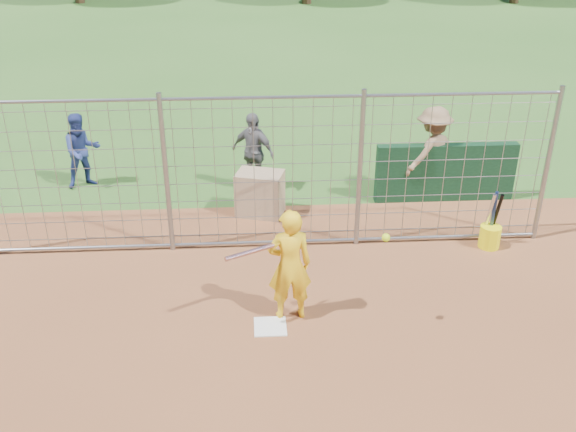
{
  "coord_description": "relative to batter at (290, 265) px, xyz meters",
  "views": [
    {
      "loc": [
        -0.2,
        -7.16,
        5.16
      ],
      "look_at": [
        0.3,
        0.8,
        1.15
      ],
      "focal_mm": 40.0,
      "sensor_mm": 36.0,
      "label": 1
    }
  ],
  "objects": [
    {
      "name": "batter",
      "position": [
        0.0,
        0.0,
        0.0
      ],
      "size": [
        0.62,
        0.44,
        1.61
      ],
      "primitive_type": "imported",
      "rotation": [
        0.0,
        0.0,
        3.24
      ],
      "color": "yellow",
      "rests_on": "ground"
    },
    {
      "name": "equipment_in_play",
      "position": [
        -0.05,
        -0.23,
        0.4
      ],
      "size": [
        2.04,
        0.54,
        0.36
      ],
      "color": "silver",
      "rests_on": "ground"
    },
    {
      "name": "dugout_wall",
      "position": [
        3.13,
        3.56,
        -0.26
      ],
      "size": [
        2.6,
        0.2,
        1.1
      ],
      "primitive_type": "cube",
      "color": "#11381E",
      "rests_on": "ground"
    },
    {
      "name": "backstop_fence",
      "position": [
        -0.27,
        1.96,
        0.45
      ],
      "size": [
        9.08,
        0.08,
        2.6
      ],
      "color": "gray",
      "rests_on": "ground"
    },
    {
      "name": "equipment_bin",
      "position": [
        -0.32,
        3.17,
        -0.41
      ],
      "size": [
        0.92,
        0.75,
        0.8
      ],
      "primitive_type": "cube",
      "rotation": [
        0.0,
        0.0,
        -0.28
      ],
      "color": "tan",
      "rests_on": "ground"
    },
    {
      "name": "bucket_with_bats",
      "position": [
        3.37,
        1.72,
        -0.56
      ],
      "size": [
        0.34,
        0.36,
        0.98
      ],
      "color": "#FFF40D",
      "rests_on": "ground"
    },
    {
      "name": "bystander_b",
      "position": [
        -0.42,
        4.24,
        -0.03
      ],
      "size": [
        0.97,
        0.82,
        1.56
      ],
      "primitive_type": "imported",
      "rotation": [
        0.0,
        0.0,
        -0.58
      ],
      "color": "slate",
      "rests_on": "ground"
    },
    {
      "name": "home_plate",
      "position": [
        -0.27,
        -0.24,
        -0.8
      ],
      "size": [
        0.43,
        0.43,
        0.02
      ],
      "primitive_type": "cube",
      "color": "silver",
      "rests_on": "ground"
    },
    {
      "name": "bystander_c",
      "position": [
        2.88,
        3.69,
        0.08
      ],
      "size": [
        1.32,
        1.15,
        1.77
      ],
      "primitive_type": "imported",
      "rotation": [
        0.0,
        0.0,
        3.69
      ],
      "color": "#846648",
      "rests_on": "ground"
    },
    {
      "name": "bystander_a",
      "position": [
        -3.72,
        4.64,
        -0.07
      ],
      "size": [
        0.89,
        0.81,
        1.47
      ],
      "primitive_type": "imported",
      "rotation": [
        0.0,
        0.0,
        0.44
      ],
      "color": "navy",
      "rests_on": "ground"
    },
    {
      "name": "ground",
      "position": [
        -0.27,
        -0.04,
        -0.81
      ],
      "size": [
        100.0,
        100.0,
        0.0
      ],
      "primitive_type": "plane",
      "color": "#2D591E",
      "rests_on": "ground"
    }
  ]
}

